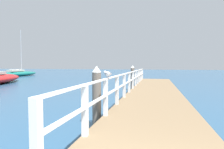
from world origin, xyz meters
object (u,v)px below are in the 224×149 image
dock_piling_near (97,97)px  seagull_foreground (107,74)px  dock_piling_far (132,78)px  boat_4 (20,73)px

dock_piling_near → seagull_foreground: 0.84m
dock_piling_near → dock_piling_far: size_ratio=1.00×
dock_piling_far → boat_4: (-22.17, 13.58, -0.50)m
dock_piling_near → boat_4: boat_4 is taller
seagull_foreground → boat_4: bearing=94.7°
dock_piling_far → dock_piling_near: bearing=-90.0°
seagull_foreground → boat_4: boat_4 is taller
dock_piling_near → dock_piling_far: same height
seagull_foreground → boat_4: (-22.54, 22.40, -1.25)m
seagull_foreground → boat_4: 31.80m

